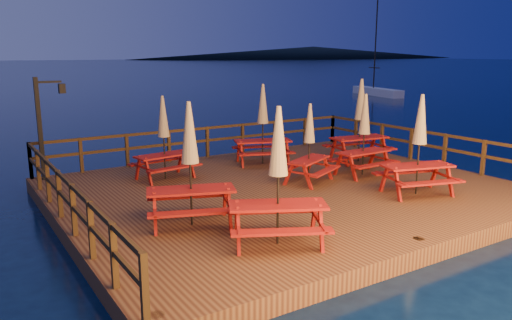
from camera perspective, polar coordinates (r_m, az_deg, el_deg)
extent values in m
plane|color=black|center=(14.06, 3.48, -4.71)|extent=(500.00, 500.00, 0.00)
cube|color=#422315|center=(14.00, 3.49, -3.93)|extent=(12.00, 10.00, 0.40)
cylinder|color=#332210|center=(16.27, -23.01, -4.43)|extent=(0.24, 0.24, 1.40)
cylinder|color=#332210|center=(11.01, 17.88, -11.93)|extent=(0.24, 0.24, 1.40)
cylinder|color=#332210|center=(17.93, -5.14, -1.98)|extent=(0.24, 0.24, 1.40)
cylinder|color=#332210|center=(21.01, 8.57, 0.05)|extent=(0.24, 0.24, 1.40)
cube|color=#332210|center=(17.81, -5.62, 3.66)|extent=(11.70, 0.06, 0.09)
cube|color=#332210|center=(17.88, -5.59, 2.25)|extent=(11.70, 0.06, 0.09)
cube|color=#332210|center=(16.37, -20.36, 0.40)|extent=(0.10, 0.10, 1.10)
cube|color=#332210|center=(17.89, -5.58, 2.08)|extent=(0.10, 0.10, 1.10)
cube|color=#332210|center=(20.39, 6.26, 3.32)|extent=(0.10, 0.10, 1.10)
cube|color=#332210|center=(11.40, -21.08, -2.03)|extent=(0.06, 9.70, 0.09)
cube|color=#332210|center=(11.51, -20.91, -4.17)|extent=(0.06, 9.70, 0.09)
cube|color=#332210|center=(7.96, -15.05, -11.53)|extent=(0.10, 0.10, 1.10)
cube|color=#332210|center=(11.52, -20.89, -4.44)|extent=(0.10, 0.10, 1.10)
cube|color=#332210|center=(15.24, -23.87, -0.72)|extent=(0.10, 0.10, 1.10)
cube|color=#332210|center=(17.73, 19.11, 3.00)|extent=(0.06, 9.70, 0.09)
cube|color=#332210|center=(17.80, 19.01, 1.59)|extent=(0.06, 9.70, 0.09)
cube|color=#332210|center=(17.81, 19.00, 1.41)|extent=(0.10, 0.10, 1.10)
cube|color=#332210|center=(20.42, 10.53, 3.20)|extent=(0.10, 0.10, 1.10)
cube|color=black|center=(15.77, -23.47, 3.24)|extent=(0.12, 0.12, 3.00)
cube|color=black|center=(15.70, -22.62, 8.24)|extent=(0.70, 0.06, 0.06)
cube|color=black|center=(15.77, -21.30, 7.63)|extent=(0.18, 0.18, 0.28)
sphere|color=#FFBF66|center=(15.77, -21.30, 7.63)|extent=(0.14, 0.14, 0.14)
ellipsoid|color=black|center=(308.60, 6.56, 12.11)|extent=(230.40, 86.40, 7.00)
cube|color=silver|center=(49.33, 13.65, 7.47)|extent=(2.72, 7.07, 0.90)
cylinder|color=black|center=(49.54, 13.53, 13.22)|extent=(0.12, 0.12, 9.97)
cylinder|color=black|center=(49.55, 13.37, 10.22)|extent=(0.48, 1.77, 0.08)
cube|color=maroon|center=(14.40, 6.06, 0.03)|extent=(1.71, 1.24, 0.04)
cube|color=maroon|center=(14.69, 4.18, -0.75)|extent=(1.55, 0.91, 0.04)
cube|color=maroon|center=(14.24, 7.95, -1.26)|extent=(1.55, 0.91, 0.04)
cube|color=maroon|center=(14.03, 3.76, -1.65)|extent=(0.09, 0.10, 0.66)
cube|color=maroon|center=(13.77, 5.89, -1.95)|extent=(0.09, 0.10, 0.66)
cube|color=maroon|center=(15.18, 6.16, -0.62)|extent=(0.09, 0.10, 0.66)
cube|color=maroon|center=(14.94, 8.17, -0.88)|extent=(0.09, 0.10, 0.66)
cylinder|color=black|center=(14.31, 6.10, 1.76)|extent=(0.04, 0.04, 2.21)
cone|color=tan|center=(14.21, 6.16, 4.22)|extent=(0.32, 0.32, 1.11)
sphere|color=black|center=(14.15, 6.21, 6.28)|extent=(0.06, 0.06, 0.06)
cube|color=maroon|center=(14.96, -10.42, 0.57)|extent=(1.80, 0.91, 0.05)
cube|color=maroon|center=(15.51, -11.44, -0.15)|extent=(1.74, 0.51, 0.05)
cube|color=maroon|center=(14.54, -9.23, -0.89)|extent=(1.74, 0.51, 0.05)
cube|color=maroon|center=(14.97, -13.34, -0.96)|extent=(0.07, 0.10, 0.72)
cube|color=maroon|center=(14.43, -12.19, -1.40)|extent=(0.07, 0.10, 0.72)
cube|color=maroon|center=(15.66, -8.68, -0.19)|extent=(0.07, 0.10, 0.72)
cube|color=maroon|center=(15.14, -7.42, -0.59)|extent=(0.07, 0.10, 0.72)
cylinder|color=black|center=(14.87, -10.49, 2.37)|extent=(0.04, 0.04, 2.39)
cone|color=tan|center=(14.77, -10.59, 4.93)|extent=(0.34, 0.34, 1.20)
sphere|color=black|center=(14.71, -10.67, 7.07)|extent=(0.07, 0.07, 0.07)
cube|color=maroon|center=(9.72, 2.51, -5.17)|extent=(2.02, 1.52, 0.05)
cube|color=maroon|center=(10.42, 2.03, -5.79)|extent=(1.82, 1.13, 0.05)
cube|color=maroon|center=(9.23, 3.02, -8.21)|extent=(1.82, 1.13, 0.05)
cube|color=maroon|center=(10.11, -2.25, -6.84)|extent=(0.10, 0.12, 0.79)
cube|color=maroon|center=(9.45, -2.03, -8.22)|extent=(0.10, 0.12, 0.79)
cube|color=maroon|center=(10.30, 6.62, -6.54)|extent=(0.10, 0.12, 0.79)
cube|color=maroon|center=(9.66, 7.46, -7.86)|extent=(0.10, 0.12, 0.79)
cylinder|color=black|center=(9.58, 2.54, -2.16)|extent=(0.05, 0.05, 2.63)
cone|color=tan|center=(9.42, 2.58, 2.19)|extent=(0.38, 0.38, 1.32)
sphere|color=black|center=(9.33, 2.62, 5.89)|extent=(0.07, 0.07, 0.07)
cube|color=maroon|center=(13.76, 17.99, -0.63)|extent=(1.98, 1.21, 0.05)
cube|color=maroon|center=(14.33, 16.56, -1.31)|extent=(1.85, 0.80, 0.05)
cube|color=maroon|center=(13.34, 19.36, -2.49)|extent=(1.85, 0.80, 0.05)
cube|color=maroon|center=(13.73, 14.43, -2.10)|extent=(0.09, 0.12, 0.77)
cube|color=maroon|center=(13.17, 15.90, -2.80)|extent=(0.09, 0.12, 0.77)
cube|color=maroon|center=(14.55, 19.69, -1.63)|extent=(0.09, 0.12, 0.77)
cube|color=maroon|center=(14.02, 21.27, -2.26)|extent=(0.09, 0.12, 0.77)
cylinder|color=black|center=(13.66, 18.13, 1.46)|extent=(0.05, 0.05, 2.57)
cone|color=tan|center=(13.55, 18.34, 4.45)|extent=(0.37, 0.37, 1.28)
sphere|color=black|center=(13.49, 18.51, 6.95)|extent=(0.07, 0.07, 0.07)
cube|color=maroon|center=(10.86, -7.44, -3.42)|extent=(2.02, 1.34, 0.05)
cube|color=maroon|center=(11.55, -7.66, -4.09)|extent=(1.87, 0.93, 0.05)
cube|color=maroon|center=(10.36, -7.10, -6.01)|extent=(1.87, 0.93, 0.05)
cube|color=maroon|center=(11.28, -11.52, -5.05)|extent=(0.09, 0.12, 0.78)
cube|color=maroon|center=(10.62, -11.47, -6.15)|extent=(0.09, 0.12, 0.78)
cube|color=maroon|center=(11.39, -3.58, -4.65)|extent=(0.09, 0.12, 0.78)
cube|color=maroon|center=(10.73, -3.03, -5.71)|extent=(0.09, 0.12, 0.78)
cylinder|color=black|center=(10.73, -7.52, -0.73)|extent=(0.05, 0.05, 2.61)
cone|color=tan|center=(10.59, -7.63, 3.13)|extent=(0.38, 0.38, 1.31)
sphere|color=black|center=(10.52, -7.72, 6.39)|extent=(0.07, 0.07, 0.07)
cube|color=maroon|center=(17.43, 11.73, 2.51)|extent=(2.06, 1.04, 0.05)
cube|color=maroon|center=(18.02, 10.47, 1.81)|extent=(1.99, 0.59, 0.05)
cube|color=maroon|center=(16.97, 12.96, 1.06)|extent=(1.99, 0.59, 0.05)
cube|color=maroon|center=(17.34, 8.77, 1.20)|extent=(0.08, 0.12, 0.82)
cube|color=maroon|center=(16.75, 10.10, 0.76)|extent=(0.08, 0.12, 0.82)
cube|color=maroon|center=(18.27, 13.11, 1.58)|extent=(0.08, 0.12, 0.82)
cube|color=maroon|center=(17.71, 14.51, 1.17)|extent=(0.08, 0.12, 0.82)
cylinder|color=black|center=(17.35, 11.80, 4.29)|extent=(0.05, 0.05, 2.73)
cone|color=tan|center=(17.26, 11.92, 6.80)|extent=(0.39, 0.39, 1.37)
sphere|color=black|center=(17.22, 12.01, 8.90)|extent=(0.08, 0.08, 0.08)
cube|color=maroon|center=(15.52, 12.16, 0.93)|extent=(1.75, 0.71, 0.05)
cube|color=maroon|center=(15.98, 10.64, 0.26)|extent=(1.74, 0.31, 0.05)
cube|color=maroon|center=(15.19, 13.66, -0.50)|extent=(1.74, 0.31, 0.05)
cube|color=maroon|center=(15.32, 9.36, -0.48)|extent=(0.06, 0.10, 0.72)
cube|color=maroon|center=(14.87, 11.02, -0.93)|extent=(0.06, 0.10, 0.72)
cube|color=maroon|center=(16.32, 13.09, 0.14)|extent=(0.06, 0.10, 0.72)
cube|color=maroon|center=(15.90, 14.75, -0.26)|extent=(0.06, 0.10, 0.72)
cylinder|color=black|center=(15.43, 12.24, 2.68)|extent=(0.04, 0.04, 2.41)
cone|color=tan|center=(15.34, 12.36, 5.17)|extent=(0.35, 0.35, 1.20)
sphere|color=black|center=(15.28, 12.45, 7.24)|extent=(0.07, 0.07, 0.07)
cube|color=maroon|center=(16.72, 0.77, 2.21)|extent=(2.00, 1.33, 0.05)
cube|color=maroon|center=(17.37, 0.32, 1.55)|extent=(1.85, 0.92, 0.05)
cube|color=maroon|center=(16.18, 1.26, 0.74)|extent=(1.85, 0.92, 0.05)
cube|color=maroon|center=(16.97, -2.05, 1.02)|extent=(0.09, 0.12, 0.78)
cube|color=maroon|center=(16.31, -1.63, 0.56)|extent=(0.09, 0.12, 0.78)
cube|color=maroon|center=(17.30, 3.03, 1.22)|extent=(0.09, 0.12, 0.78)
cube|color=maroon|center=(16.65, 3.64, 0.78)|extent=(0.09, 0.12, 0.78)
cylinder|color=black|center=(16.64, 0.78, 3.96)|extent=(0.05, 0.05, 2.59)
cone|color=tan|center=(16.55, 0.79, 6.45)|extent=(0.37, 0.37, 1.30)
sphere|color=black|center=(16.50, 0.79, 8.53)|extent=(0.07, 0.07, 0.07)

